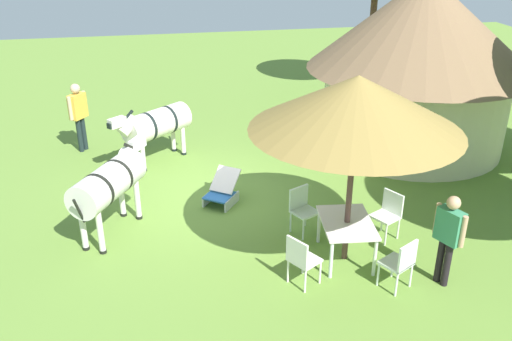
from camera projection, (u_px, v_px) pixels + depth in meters
ground_plane at (217, 197)px, 11.74m from camera, size 36.00×36.00×0.00m
thatched_hut at (419, 56)px, 13.41m from camera, size 5.52×5.52×4.28m
shade_umbrella at (357, 103)px, 8.44m from camera, size 3.40×3.40×3.30m
patio_dining_table at (347, 226)px, 9.38m from camera, size 1.30×0.98×0.74m
patio_chair_near_lawn at (302, 207)px, 10.26m from camera, size 0.57×0.58×0.90m
patio_chair_west_end at (301, 258)px, 8.73m from camera, size 0.60×0.59×0.90m
patio_chair_east_end at (401, 262)px, 8.65m from camera, size 0.58×0.59×0.90m
patio_chair_near_hut at (388, 212)px, 10.09m from camera, size 0.59×0.58×0.90m
guest_beside_umbrella at (449, 232)px, 8.60m from camera, size 0.54×0.36×1.60m
standing_watcher at (78, 111)px, 13.61m from camera, size 0.53×0.45×1.75m
striped_lounge_chair at (222, 192)px, 11.39m from camera, size 0.95×0.88×0.67m
zebra_nearest_camera at (155, 124)px, 13.03m from camera, size 1.69×1.95×1.49m
zebra_by_umbrella at (110, 183)px, 10.01m from camera, size 2.12×1.42×1.58m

